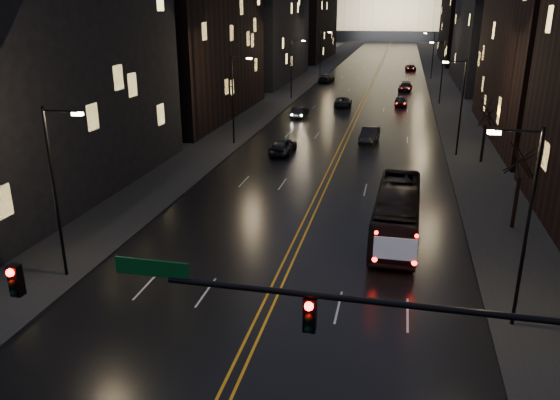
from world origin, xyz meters
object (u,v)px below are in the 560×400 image
Objects in this scene: traffic_signal at (400,341)px; oncoming_car_a at (283,146)px; oncoming_car_b at (300,112)px; bus at (397,213)px; receding_car_a at (370,135)px.

traffic_signal is 39.37m from oncoming_car_a.
traffic_signal is at bearing 110.14° from oncoming_car_a.
bus is at bearing 114.47° from oncoming_car_b.
oncoming_car_b is at bearing 133.65° from receding_car_a.
bus reaches higher than oncoming_car_b.
oncoming_car_a is at bearing 123.06° from bus.
traffic_signal is 3.68× the size of oncoming_car_a.
bus is at bearing 124.79° from oncoming_car_a.
traffic_signal is 4.14× the size of oncoming_car_b.
receding_car_a is (-3.18, 24.74, -0.73)m from bus.
bus reaches higher than receding_car_a.
receding_car_a is (9.63, -11.84, 0.09)m from oncoming_car_b.
oncoming_car_a is at bearing 100.63° from oncoming_car_b.
bus is 2.29× the size of receding_car_a.
traffic_signal is 3.64× the size of receding_car_a.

